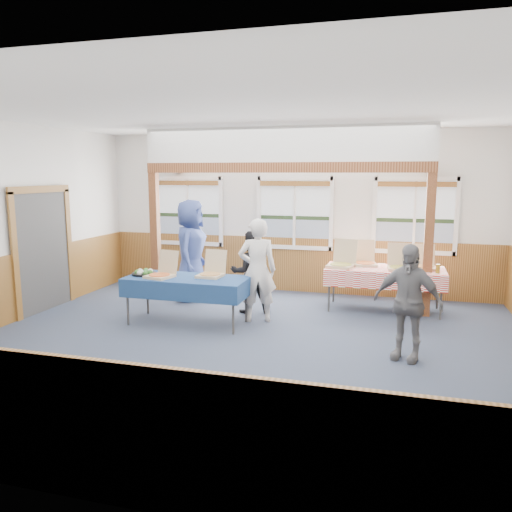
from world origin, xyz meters
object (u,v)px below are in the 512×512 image
(man_blue, at_px, (191,250))
(person_grey, at_px, (407,302))
(woman_white, at_px, (257,270))
(table_right, at_px, (385,271))
(table_left, at_px, (187,281))
(woman_black, at_px, (250,272))

(man_blue, distance_m, person_grey, 4.44)
(woman_white, bearing_deg, man_blue, -50.86)
(table_right, xyz_separation_m, woman_white, (-1.97, -1.23, 0.14))
(person_grey, bearing_deg, table_left, -172.42)
(table_right, distance_m, man_blue, 3.57)
(table_right, xyz_separation_m, man_blue, (-3.56, -0.21, 0.25))
(woman_white, distance_m, person_grey, 2.56)
(table_left, height_order, woman_black, woman_black)
(table_left, xyz_separation_m, person_grey, (3.35, -0.69, 0.06))
(table_left, xyz_separation_m, table_right, (3.02, 1.66, 0.00))
(woman_white, xyz_separation_m, man_blue, (-1.59, 1.02, 0.11))
(table_left, bearing_deg, man_blue, 107.41)
(woman_white, bearing_deg, woman_black, -79.97)
(woman_black, bearing_deg, woman_white, 92.81)
(woman_white, bearing_deg, table_left, 4.29)
(table_right, bearing_deg, woman_white, -152.88)
(man_blue, height_order, person_grey, man_blue)
(table_right, distance_m, woman_black, 2.35)
(table_right, height_order, person_grey, person_grey)
(woman_white, height_order, man_blue, man_blue)
(man_blue, bearing_deg, table_left, -166.23)
(woman_black, bearing_deg, man_blue, -47.60)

